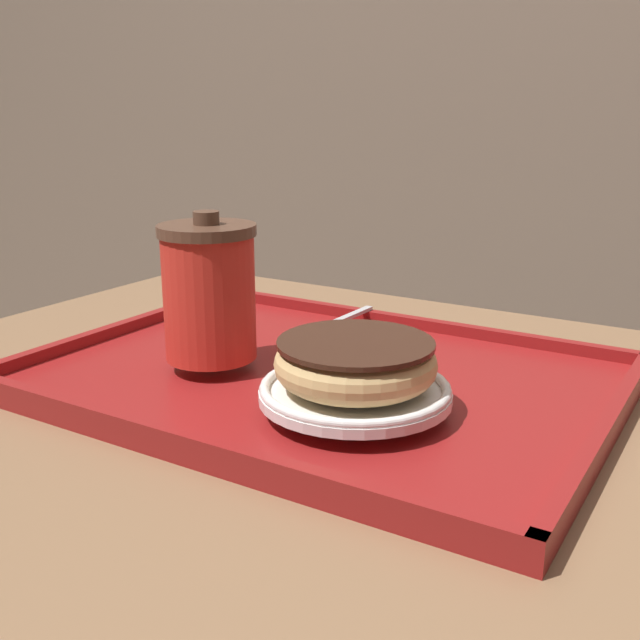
{
  "coord_description": "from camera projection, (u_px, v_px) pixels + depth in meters",
  "views": [
    {
      "loc": [
        0.33,
        -0.54,
        0.96
      ],
      "look_at": [
        -0.01,
        0.02,
        0.78
      ],
      "focal_mm": 42.0,
      "sensor_mm": 36.0,
      "label": 1
    }
  ],
  "objects": [
    {
      "name": "cafe_table",
      "position": [
        324.0,
        551.0,
        0.72
      ],
      "size": [
        0.94,
        0.72,
        0.71
      ],
      "color": "#846042",
      "rests_on": "ground_plane"
    },
    {
      "name": "serving_tray",
      "position": [
        320.0,
        379.0,
        0.69
      ],
      "size": [
        0.52,
        0.38,
        0.02
      ],
      "color": "maroon",
      "rests_on": "cafe_table"
    },
    {
      "name": "coffee_cup_front",
      "position": [
        209.0,
        291.0,
        0.68
      ],
      "size": [
        0.09,
        0.09,
        0.14
      ],
      "color": "red",
      "rests_on": "serving_tray"
    },
    {
      "name": "plate_with_chocolate_donut",
      "position": [
        355.0,
        391.0,
        0.6
      ],
      "size": [
        0.15,
        0.15,
        0.01
      ],
      "color": "white",
      "rests_on": "serving_tray"
    },
    {
      "name": "donut_chocolate_glazed",
      "position": [
        355.0,
        362.0,
        0.59
      ],
      "size": [
        0.13,
        0.13,
        0.04
      ],
      "color": "#DBB270",
      "rests_on": "plate_with_chocolate_donut"
    },
    {
      "name": "spoon",
      "position": [
        310.0,
        331.0,
        0.77
      ],
      "size": [
        0.02,
        0.17,
        0.01
      ],
      "rotation": [
        0.0,
        0.0,
        4.67
      ],
      "color": "silver",
      "rests_on": "serving_tray"
    }
  ]
}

